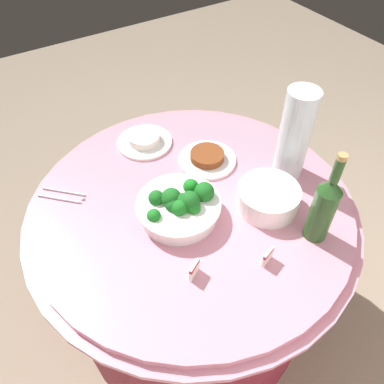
{
  "coord_description": "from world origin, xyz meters",
  "views": [
    {
      "loc": [
        0.48,
        0.76,
        1.74
      ],
      "look_at": [
        0.0,
        0.0,
        0.79
      ],
      "focal_mm": 36.49,
      "sensor_mm": 36.0,
      "label": 1
    }
  ],
  "objects_px": {
    "plate_stack": "(268,198)",
    "decorative_fruit_vase": "(294,137)",
    "broccoli_bowl": "(180,206)",
    "wine_bottle": "(324,208)",
    "label_placard_front": "(194,269)",
    "serving_tongs": "(63,195)",
    "food_plate_stir_fry": "(207,158)",
    "label_placard_mid": "(268,256)",
    "food_plate_rice": "(144,140)"
  },
  "relations": [
    {
      "from": "label_placard_front",
      "to": "food_plate_rice",
      "type": "bearing_deg",
      "value": -104.15
    },
    {
      "from": "broccoli_bowl",
      "to": "wine_bottle",
      "type": "distance_m",
      "value": 0.45
    },
    {
      "from": "wine_bottle",
      "to": "food_plate_rice",
      "type": "height_order",
      "value": "wine_bottle"
    },
    {
      "from": "food_plate_stir_fry",
      "to": "label_placard_front",
      "type": "xyz_separation_m",
      "value": [
        0.31,
        0.4,
        0.02
      ]
    },
    {
      "from": "plate_stack",
      "to": "food_plate_rice",
      "type": "distance_m",
      "value": 0.56
    },
    {
      "from": "serving_tongs",
      "to": "label_placard_mid",
      "type": "distance_m",
      "value": 0.73
    },
    {
      "from": "wine_bottle",
      "to": "food_plate_rice",
      "type": "bearing_deg",
      "value": -70.24
    },
    {
      "from": "decorative_fruit_vase",
      "to": "label_placard_mid",
      "type": "height_order",
      "value": "decorative_fruit_vase"
    },
    {
      "from": "decorative_fruit_vase",
      "to": "food_plate_rice",
      "type": "height_order",
      "value": "decorative_fruit_vase"
    },
    {
      "from": "food_plate_rice",
      "to": "label_placard_mid",
      "type": "distance_m",
      "value": 0.7
    },
    {
      "from": "wine_bottle",
      "to": "serving_tongs",
      "type": "relative_size",
      "value": 2.32
    },
    {
      "from": "plate_stack",
      "to": "label_placard_front",
      "type": "bearing_deg",
      "value": 15.62
    },
    {
      "from": "broccoli_bowl",
      "to": "serving_tongs",
      "type": "distance_m",
      "value": 0.42
    },
    {
      "from": "wine_bottle",
      "to": "food_plate_rice",
      "type": "distance_m",
      "value": 0.75
    },
    {
      "from": "serving_tongs",
      "to": "label_placard_front",
      "type": "xyz_separation_m",
      "value": [
        -0.22,
        0.51,
        0.03
      ]
    },
    {
      "from": "decorative_fruit_vase",
      "to": "food_plate_rice",
      "type": "distance_m",
      "value": 0.58
    },
    {
      "from": "food_plate_rice",
      "to": "food_plate_stir_fry",
      "type": "bearing_deg",
      "value": 124.76
    },
    {
      "from": "food_plate_stir_fry",
      "to": "plate_stack",
      "type": "bearing_deg",
      "value": 98.58
    },
    {
      "from": "serving_tongs",
      "to": "food_plate_stir_fry",
      "type": "distance_m",
      "value": 0.54
    },
    {
      "from": "food_plate_rice",
      "to": "serving_tongs",
      "type": "bearing_deg",
      "value": 16.09
    },
    {
      "from": "wine_bottle",
      "to": "food_plate_rice",
      "type": "xyz_separation_m",
      "value": [
        0.25,
        -0.7,
        -0.11
      ]
    },
    {
      "from": "food_plate_rice",
      "to": "label_placard_front",
      "type": "relative_size",
      "value": 4.0
    },
    {
      "from": "broccoli_bowl",
      "to": "decorative_fruit_vase",
      "type": "distance_m",
      "value": 0.46
    },
    {
      "from": "broccoli_bowl",
      "to": "decorative_fruit_vase",
      "type": "relative_size",
      "value": 0.82
    },
    {
      "from": "broccoli_bowl",
      "to": "food_plate_stir_fry",
      "type": "height_order",
      "value": "broccoli_bowl"
    },
    {
      "from": "wine_bottle",
      "to": "label_placard_mid",
      "type": "height_order",
      "value": "wine_bottle"
    },
    {
      "from": "plate_stack",
      "to": "decorative_fruit_vase",
      "type": "xyz_separation_m",
      "value": [
        -0.17,
        -0.1,
        0.12
      ]
    },
    {
      "from": "broccoli_bowl",
      "to": "wine_bottle",
      "type": "height_order",
      "value": "wine_bottle"
    },
    {
      "from": "food_plate_rice",
      "to": "food_plate_stir_fry",
      "type": "distance_m",
      "value": 0.27
    },
    {
      "from": "broccoli_bowl",
      "to": "wine_bottle",
      "type": "relative_size",
      "value": 0.83
    },
    {
      "from": "serving_tongs",
      "to": "food_plate_rice",
      "type": "relative_size",
      "value": 0.66
    },
    {
      "from": "plate_stack",
      "to": "label_placard_front",
      "type": "height_order",
      "value": "plate_stack"
    },
    {
      "from": "broccoli_bowl",
      "to": "decorative_fruit_vase",
      "type": "bearing_deg",
      "value": 176.75
    },
    {
      "from": "decorative_fruit_vase",
      "to": "serving_tongs",
      "type": "bearing_deg",
      "value": -22.92
    },
    {
      "from": "food_plate_rice",
      "to": "decorative_fruit_vase",
      "type": "bearing_deg",
      "value": 131.34
    },
    {
      "from": "plate_stack",
      "to": "label_placard_mid",
      "type": "bearing_deg",
      "value": 50.77
    },
    {
      "from": "food_plate_rice",
      "to": "label_placard_mid",
      "type": "xyz_separation_m",
      "value": [
        -0.05,
        0.7,
        0.01
      ]
    },
    {
      "from": "broccoli_bowl",
      "to": "serving_tongs",
      "type": "relative_size",
      "value": 1.93
    },
    {
      "from": "food_plate_stir_fry",
      "to": "label_placard_mid",
      "type": "distance_m",
      "value": 0.49
    },
    {
      "from": "serving_tongs",
      "to": "food_plate_rice",
      "type": "distance_m",
      "value": 0.39
    },
    {
      "from": "label_placard_front",
      "to": "food_plate_stir_fry",
      "type": "bearing_deg",
      "value": -127.92
    },
    {
      "from": "wine_bottle",
      "to": "label_placard_mid",
      "type": "bearing_deg",
      "value": 0.21
    },
    {
      "from": "serving_tongs",
      "to": "food_plate_rice",
      "type": "bearing_deg",
      "value": -163.91
    },
    {
      "from": "wine_bottle",
      "to": "label_placard_front",
      "type": "xyz_separation_m",
      "value": [
        0.41,
        -0.08,
        -0.1
      ]
    },
    {
      "from": "broccoli_bowl",
      "to": "serving_tongs",
      "type": "xyz_separation_m",
      "value": [
        0.3,
        -0.29,
        -0.04
      ]
    },
    {
      "from": "broccoli_bowl",
      "to": "decorative_fruit_vase",
      "type": "height_order",
      "value": "decorative_fruit_vase"
    },
    {
      "from": "broccoli_bowl",
      "to": "label_placard_front",
      "type": "height_order",
      "value": "broccoli_bowl"
    },
    {
      "from": "label_placard_mid",
      "to": "decorative_fruit_vase",
      "type": "bearing_deg",
      "value": -139.49
    },
    {
      "from": "serving_tongs",
      "to": "food_plate_rice",
      "type": "xyz_separation_m",
      "value": [
        -0.37,
        -0.11,
        0.01
      ]
    },
    {
      "from": "label_placard_front",
      "to": "decorative_fruit_vase",
      "type": "bearing_deg",
      "value": -159.8
    }
  ]
}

